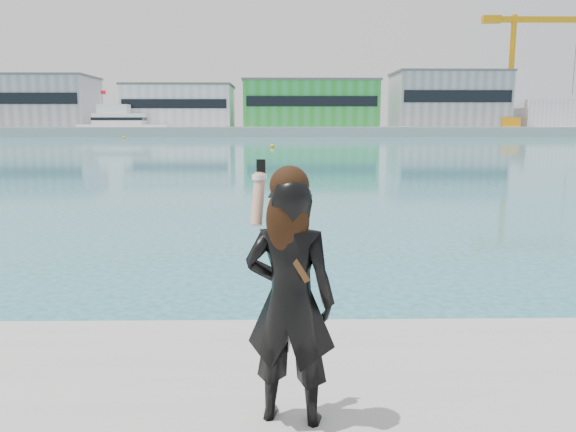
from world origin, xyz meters
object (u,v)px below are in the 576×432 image
motor_yacht (122,125)px  buoy_far (124,139)px  dock_crane (517,67)px  buoy_near (272,148)px  woman (290,294)px

motor_yacht → buoy_far: motor_yacht is taller
dock_crane → motor_yacht: (-85.81, -4.69, -12.60)m
buoy_near → woman: bearing=-89.3°
buoy_near → motor_yacht: bearing=119.4°
motor_yacht → buoy_near: 66.43m
buoy_far → woman: (28.05, -99.95, 1.62)m
buoy_near → dock_crane: bearing=49.6°
dock_crane → buoy_far: dock_crane is taller
buoy_far → woman: bearing=-74.3°
dock_crane → buoy_far: 85.13m
motor_yacht → buoy_near: (32.56, -57.85, -2.47)m
dock_crane → buoy_far: size_ratio=48.00×
buoy_far → dock_crane: bearing=15.8°
dock_crane → woman: 134.26m
buoy_near → buoy_far: same height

